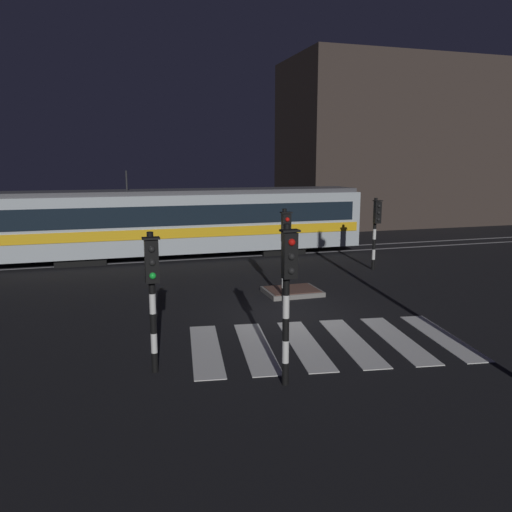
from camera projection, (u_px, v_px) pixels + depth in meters
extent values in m
plane|color=black|center=(290.00, 313.00, 15.54)|extent=(120.00, 120.00, 0.00)
cube|color=#59595E|center=(220.00, 258.00, 24.50)|extent=(80.00, 0.12, 0.03)
cube|color=#59595E|center=(214.00, 253.00, 25.85)|extent=(80.00, 0.12, 0.03)
cube|color=silver|center=(206.00, 350.00, 12.52)|extent=(1.21, 3.67, 0.02)
cube|color=silver|center=(256.00, 347.00, 12.70)|extent=(1.21, 3.67, 0.02)
cube|color=silver|center=(304.00, 344.00, 12.88)|extent=(1.21, 3.67, 0.02)
cube|color=silver|center=(351.00, 342.00, 13.07)|extent=(1.21, 3.67, 0.02)
cube|color=silver|center=(397.00, 339.00, 13.25)|extent=(1.21, 3.67, 0.02)
cube|color=silver|center=(442.00, 337.00, 13.43)|extent=(1.21, 3.67, 0.02)
cube|color=slate|center=(292.00, 292.00, 17.82)|extent=(1.87, 1.50, 0.16)
cube|color=brown|center=(292.00, 289.00, 17.81)|extent=(1.69, 1.35, 0.02)
cylinder|color=black|center=(373.00, 265.00, 21.83)|extent=(0.14, 0.14, 0.44)
cylinder|color=white|center=(374.00, 254.00, 21.75)|extent=(0.14, 0.14, 0.44)
cylinder|color=black|center=(374.00, 244.00, 21.67)|extent=(0.14, 0.14, 0.44)
cylinder|color=white|center=(374.00, 234.00, 21.59)|extent=(0.14, 0.14, 0.44)
cylinder|color=black|center=(375.00, 224.00, 21.51)|extent=(0.14, 0.14, 0.44)
cylinder|color=white|center=(375.00, 214.00, 21.43)|extent=(0.14, 0.14, 0.44)
cylinder|color=black|center=(376.00, 203.00, 21.35)|extent=(0.14, 0.14, 0.44)
cube|color=black|center=(377.00, 213.00, 21.26)|extent=(0.28, 0.20, 0.90)
sphere|color=black|center=(379.00, 206.00, 21.11)|extent=(0.14, 0.14, 0.14)
sphere|color=black|center=(379.00, 213.00, 21.16)|extent=(0.14, 0.14, 0.14)
sphere|color=black|center=(378.00, 220.00, 21.21)|extent=(0.14, 0.14, 0.14)
cube|color=black|center=(378.00, 201.00, 21.17)|extent=(0.36, 0.24, 0.04)
cylinder|color=black|center=(284.00, 294.00, 16.93)|extent=(0.14, 0.14, 0.44)
cylinder|color=white|center=(284.00, 281.00, 16.85)|extent=(0.14, 0.14, 0.44)
cylinder|color=black|center=(284.00, 268.00, 16.77)|extent=(0.14, 0.14, 0.44)
cylinder|color=white|center=(284.00, 255.00, 16.69)|extent=(0.14, 0.14, 0.44)
cylinder|color=black|center=(284.00, 242.00, 16.61)|extent=(0.14, 0.14, 0.44)
cylinder|color=white|center=(284.00, 229.00, 16.53)|extent=(0.14, 0.14, 0.44)
cylinder|color=black|center=(284.00, 215.00, 16.45)|extent=(0.14, 0.14, 0.44)
cube|color=black|center=(286.00, 228.00, 16.36)|extent=(0.28, 0.20, 0.90)
sphere|color=red|center=(287.00, 220.00, 16.21)|extent=(0.14, 0.14, 0.14)
sphere|color=black|center=(287.00, 228.00, 16.26)|extent=(0.14, 0.14, 0.14)
sphere|color=black|center=(287.00, 237.00, 16.31)|extent=(0.14, 0.14, 0.14)
cube|color=black|center=(286.00, 213.00, 16.27)|extent=(0.36, 0.24, 0.04)
cylinder|color=black|center=(155.00, 362.00, 11.18)|extent=(0.14, 0.14, 0.44)
cylinder|color=white|center=(154.00, 343.00, 11.10)|extent=(0.14, 0.14, 0.44)
cylinder|color=black|center=(153.00, 323.00, 11.02)|extent=(0.14, 0.14, 0.44)
cylinder|color=white|center=(153.00, 304.00, 10.94)|extent=(0.14, 0.14, 0.44)
cylinder|color=black|center=(152.00, 284.00, 10.86)|extent=(0.14, 0.14, 0.44)
cylinder|color=white|center=(151.00, 263.00, 10.78)|extent=(0.14, 0.14, 0.44)
cylinder|color=black|center=(150.00, 242.00, 10.70)|extent=(0.14, 0.14, 0.44)
cube|color=black|center=(152.00, 262.00, 10.61)|extent=(0.28, 0.20, 0.90)
sphere|color=black|center=(152.00, 249.00, 10.45)|extent=(0.14, 0.14, 0.14)
sphere|color=black|center=(152.00, 263.00, 10.51)|extent=(0.14, 0.14, 0.14)
sphere|color=green|center=(153.00, 276.00, 10.56)|extent=(0.14, 0.14, 0.14)
cube|color=black|center=(151.00, 238.00, 10.52)|extent=(0.36, 0.24, 0.04)
cylinder|color=black|center=(285.00, 374.00, 10.54)|extent=(0.14, 0.14, 0.48)
cylinder|color=white|center=(285.00, 352.00, 10.46)|extent=(0.14, 0.14, 0.48)
cylinder|color=black|center=(286.00, 329.00, 10.37)|extent=(0.14, 0.14, 0.48)
cylinder|color=white|center=(286.00, 307.00, 10.28)|extent=(0.14, 0.14, 0.48)
cylinder|color=black|center=(286.00, 283.00, 10.19)|extent=(0.14, 0.14, 0.48)
cylinder|color=white|center=(286.00, 260.00, 10.11)|extent=(0.14, 0.14, 0.48)
cylinder|color=black|center=(287.00, 236.00, 10.02)|extent=(0.14, 0.14, 0.48)
cube|color=black|center=(290.00, 256.00, 9.93)|extent=(0.28, 0.20, 0.90)
sphere|color=red|center=(292.00, 242.00, 9.77)|extent=(0.14, 0.14, 0.14)
sphere|color=black|center=(292.00, 257.00, 9.82)|extent=(0.14, 0.14, 0.14)
sphere|color=black|center=(291.00, 271.00, 9.87)|extent=(0.14, 0.14, 0.14)
cube|color=black|center=(290.00, 231.00, 9.84)|extent=(0.36, 0.24, 0.04)
cube|color=#B2BCC1|center=(184.00, 222.00, 24.42)|extent=(17.35, 2.50, 2.70)
cube|color=yellow|center=(189.00, 233.00, 23.29)|extent=(17.01, 0.04, 0.44)
cube|color=yellow|center=(181.00, 226.00, 25.68)|extent=(17.01, 0.04, 0.44)
cube|color=black|center=(189.00, 215.00, 23.15)|extent=(16.48, 0.03, 0.90)
cube|color=#4C4C51|center=(184.00, 192.00, 24.16)|extent=(17.01, 2.30, 0.20)
cylinder|color=#262628|center=(127.00, 182.00, 23.33)|extent=(0.08, 0.08, 1.00)
cube|color=black|center=(278.00, 249.00, 26.07)|extent=(2.20, 2.00, 0.35)
cube|color=black|center=(81.00, 259.00, 23.34)|extent=(2.20, 2.00, 0.35)
sphere|color=#F9F2CC|center=(349.00, 224.00, 26.99)|extent=(0.24, 0.24, 0.24)
cube|color=#382D28|center=(397.00, 144.00, 37.81)|extent=(16.39, 8.00, 11.64)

